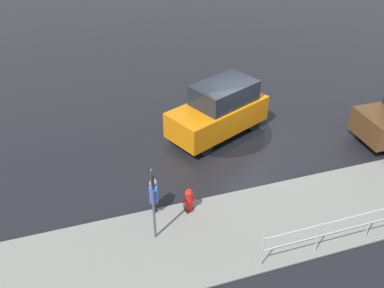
# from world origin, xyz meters

# --- Properties ---
(ground_plane) EXTENTS (60.00, 60.00, 0.00)m
(ground_plane) POSITION_xyz_m (0.00, 0.00, 0.00)
(ground_plane) COLOR black
(kerb_strip) EXTENTS (24.00, 3.20, 0.04)m
(kerb_strip) POSITION_xyz_m (0.00, 4.20, 0.02)
(kerb_strip) COLOR slate
(kerb_strip) RESTS_ON ground
(moving_hatchback) EXTENTS (4.25, 3.12, 2.06)m
(moving_hatchback) POSITION_xyz_m (0.92, -0.90, 1.03)
(moving_hatchback) COLOR orange
(moving_hatchback) RESTS_ON ground
(fire_hydrant) EXTENTS (0.42, 0.31, 0.80)m
(fire_hydrant) POSITION_xyz_m (3.34, 2.94, 0.40)
(fire_hydrant) COLOR red
(fire_hydrant) RESTS_ON ground
(pedestrian) EXTENTS (0.33, 0.55, 1.22)m
(pedestrian) POSITION_xyz_m (4.34, 2.65, 0.68)
(pedestrian) COLOR blue
(pedestrian) RESTS_ON ground
(metal_railing) EXTENTS (6.49, 0.04, 1.05)m
(metal_railing) POSITION_xyz_m (-1.02, 5.57, 0.71)
(metal_railing) COLOR #B7BABF
(metal_railing) RESTS_ON ground
(sign_post) EXTENTS (0.07, 0.44, 2.40)m
(sign_post) POSITION_xyz_m (4.59, 3.73, 1.58)
(sign_post) COLOR #4C4C51
(sign_post) RESTS_ON ground
(puddle_patch) EXTENTS (3.71, 3.71, 0.01)m
(puddle_patch) POSITION_xyz_m (0.61, -1.00, 0.00)
(puddle_patch) COLOR black
(puddle_patch) RESTS_ON ground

